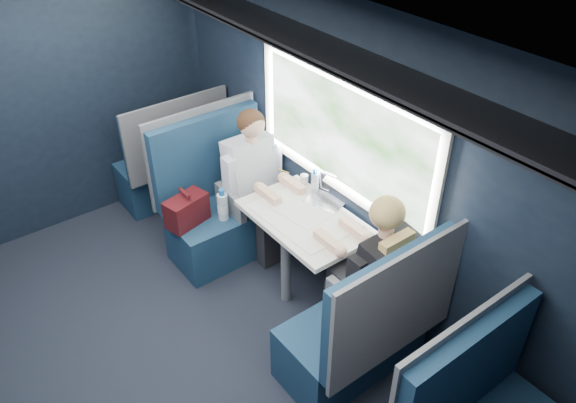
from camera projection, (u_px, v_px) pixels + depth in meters
ground at (190, 351)px, 4.10m from camera, size 2.80×4.20×0.01m
room_shell at (168, 180)px, 3.26m from camera, size 3.00×4.40×2.40m
table at (302, 226)px, 4.23m from camera, size 0.62×1.00×0.74m
seat_bay_near at (221, 207)px, 4.83m from camera, size 1.07×0.62×1.26m
seat_bay_far at (362, 331)px, 3.71m from camera, size 1.04×0.62×1.26m
seat_row_front at (173, 163)px, 5.45m from camera, size 1.04×0.51×1.16m
man at (257, 177)px, 4.68m from camera, size 0.53×0.56×1.32m
woman at (375, 267)px, 3.76m from camera, size 0.53×0.56×1.32m
papers at (304, 215)px, 4.21m from camera, size 0.55×0.78×0.01m
laptop at (330, 193)px, 4.34m from camera, size 0.31×0.35×0.22m
bottle_small at (315, 182)px, 4.42m from camera, size 0.06×0.06×0.21m
cup at (304, 180)px, 4.53m from camera, size 0.07×0.07×0.08m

